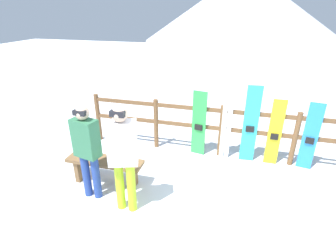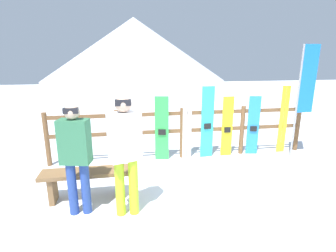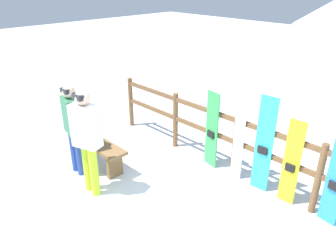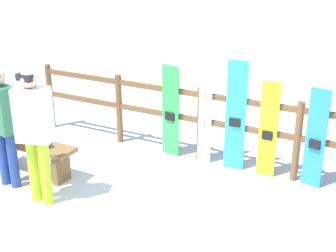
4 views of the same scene
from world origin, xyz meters
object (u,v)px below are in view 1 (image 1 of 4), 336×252
Objects in this scene: bench at (105,166)px; ski_pair_white at (227,121)px; snowboard_cyan at (250,125)px; snowboard_blue at (310,137)px; snowboard_yellow at (275,133)px; person_plaid_green at (87,147)px; snowboard_green at (199,124)px; person_white at (123,153)px.

bench is 2.50m from ski_pair_white.
snowboard_cyan is 1.10m from snowboard_blue.
snowboard_yellow is 1.01× the size of snowboard_blue.
person_plaid_green is 1.14× the size of snowboard_green.
snowboard_green reaches higher than snowboard_blue.
person_white is at bearing -11.46° from person_plaid_green.
snowboard_blue is at bearing -0.01° from snowboard_cyan.
snowboard_green is (1.46, 1.85, -0.24)m from person_plaid_green.
bench is at bearing -133.96° from snowboard_green.
bench is at bearing 140.19° from person_white.
ski_pair_white is (1.97, 1.47, 0.47)m from bench.
snowboard_green is at bearing 51.68° from person_plaid_green.
ski_pair_white is 1.03× the size of snowboard_cyan.
snowboard_yellow is at bearing 32.10° from person_plaid_green.
snowboard_yellow is (2.90, 1.47, 0.32)m from bench.
bench is 0.83× the size of ski_pair_white.
bench is 0.85× the size of person_plaid_green.
bench is 1.04m from person_white.
ski_pair_white reaches higher than snowboard_cyan.
person_white reaches higher than snowboard_green.
snowboard_green is at bearing 68.25° from person_white.
snowboard_blue is at bearing 22.57° from bench.
person_plaid_green is 4.03m from snowboard_blue.
snowboard_cyan is (1.02, 0.00, 0.10)m from snowboard_green.
ski_pair_white is at bearing 0.36° from snowboard_green.
snowboard_yellow is (2.95, 1.85, -0.26)m from person_plaid_green.
person_white is 1.23× the size of snowboard_green.
person_white reaches higher than snowboard_blue.
person_plaid_green is (-0.67, 0.14, -0.07)m from person_white.
snowboard_yellow is (0.47, -0.00, -0.12)m from snowboard_cyan.
person_white is 2.16m from snowboard_green.
snowboard_blue is (0.63, -0.00, -0.00)m from snowboard_yellow.
snowboard_cyan is at bearing 36.73° from person_plaid_green.
snowboard_blue is at bearing 27.34° from person_plaid_green.
snowboard_yellow is at bearing 41.06° from person_white.
snowboard_green is 1.49m from snowboard_yellow.
snowboard_yellow is at bearing -0.03° from snowboard_cyan.
ski_pair_white reaches higher than bench.
ski_pair_white is at bearing 36.68° from bench.
person_plaid_green is at bearing -147.90° from snowboard_yellow.
ski_pair_white is at bearing 179.58° from snowboard_cyan.
person_plaid_green is 3.49m from snowboard_yellow.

